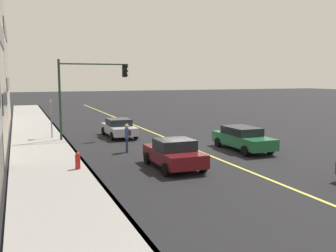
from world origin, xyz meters
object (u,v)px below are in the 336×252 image
at_px(pedestrian_with_backpack, 127,136).
at_px(traffic_light_mast, 88,85).
at_px(car_green, 243,138).
at_px(car_maroon, 174,153).
at_px(fire_hydrant, 78,162).
at_px(street_sign_post, 51,115).
at_px(car_silver, 119,128).

xyz_separation_m(pedestrian_with_backpack, traffic_light_mast, (5.19, 1.33, 2.91)).
relative_size(car_green, traffic_light_mast, 0.84).
relative_size(car_maroon, traffic_light_mast, 0.71).
bearing_deg(traffic_light_mast, car_maroon, -166.31).
bearing_deg(fire_hydrant, car_maroon, -101.53).
height_order(traffic_light_mast, street_sign_post, traffic_light_mast).
relative_size(car_maroon, fire_hydrant, 4.23).
bearing_deg(car_green, fire_hydrant, 99.96).
height_order(car_maroon, fire_hydrant, car_maroon).
distance_m(car_green, pedestrian_with_backpack, 6.99).
bearing_deg(car_green, car_maroon, 115.53).
bearing_deg(car_green, traffic_light_mast, 48.45).
bearing_deg(fire_hydrant, pedestrian_with_backpack, -42.72).
distance_m(pedestrian_with_backpack, street_sign_post, 7.51).
distance_m(car_silver, street_sign_post, 4.90).
relative_size(car_maroon, pedestrian_with_backpack, 2.34).
distance_m(car_maroon, fire_hydrant, 4.60).
bearing_deg(fire_hydrant, traffic_light_mast, -13.26).
bearing_deg(car_silver, street_sign_post, 83.34).
height_order(car_maroon, traffic_light_mast, traffic_light_mast).
bearing_deg(car_maroon, car_silver, 0.25).
xyz_separation_m(car_silver, fire_hydrant, (-9.64, 4.45, -0.23)).
relative_size(traffic_light_mast, street_sign_post, 1.90).
relative_size(car_maroon, street_sign_post, 1.34).
bearing_deg(car_silver, traffic_light_mast, 107.19).
bearing_deg(car_silver, pedestrian_with_backpack, 170.29).
xyz_separation_m(car_green, traffic_light_mast, (7.13, 8.05, 3.16)).
bearing_deg(street_sign_post, pedestrian_with_backpack, -149.98).
relative_size(car_green, street_sign_post, 1.59).
relative_size(traffic_light_mast, fire_hydrant, 5.98).
relative_size(car_green, pedestrian_with_backpack, 2.77).
distance_m(traffic_light_mast, fire_hydrant, 9.78).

